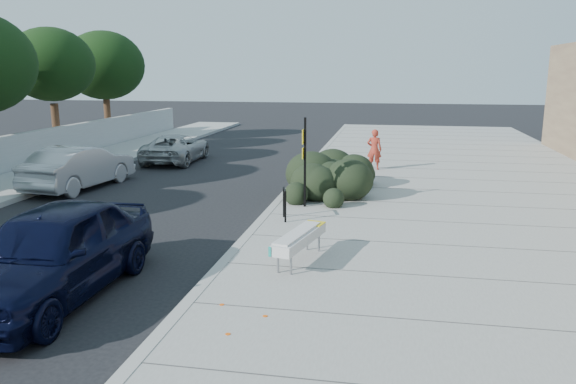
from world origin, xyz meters
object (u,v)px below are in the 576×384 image
object	(u,v)px
bench	(300,239)
sign_post	(304,157)
pedestrian	(374,149)
wagon_silver	(80,167)
suv_silver	(176,148)
bike_rack	(285,201)
sedan_navy	(52,252)

from	to	relation	value
bench	sign_post	size ratio (longest dim) A/B	0.81
bench	pedestrian	size ratio (longest dim) A/B	1.30
wagon_silver	suv_silver	bearing A→B (deg)	-94.10
bench	bike_rack	xyz separation A→B (m)	(-0.91, 3.14, 0.02)
bench	wagon_silver	size ratio (longest dim) A/B	0.46
sedan_navy	pedestrian	size ratio (longest dim) A/B	3.11
bench	pedestrian	distance (m)	11.24
suv_silver	pedestrian	bearing A→B (deg)	169.63
bike_rack	sign_post	bearing A→B (deg)	64.27
sign_post	sedan_navy	xyz separation A→B (m)	(-3.38, -6.87, -0.75)
sedan_navy	suv_silver	size ratio (longest dim) A/B	1.11
wagon_silver	pedestrian	size ratio (longest dim) A/B	2.83
bike_rack	pedestrian	bearing A→B (deg)	60.80
bike_rack	sedan_navy	world-z (taller)	sedan_navy
sedan_navy	wagon_silver	bearing A→B (deg)	117.98
suv_silver	bike_rack	bearing A→B (deg)	123.19
wagon_silver	suv_silver	world-z (taller)	wagon_silver
bench	sedan_navy	xyz separation A→B (m)	(-4.01, -2.23, 0.20)
sign_post	pedestrian	size ratio (longest dim) A/B	1.61
sign_post	pedestrian	bearing A→B (deg)	77.61
bench	suv_silver	bearing A→B (deg)	134.06
wagon_silver	pedestrian	distance (m)	10.79
wagon_silver	sign_post	bearing A→B (deg)	173.53
bench	sedan_navy	bearing A→B (deg)	-138.06
sign_post	wagon_silver	world-z (taller)	sign_post
sign_post	suv_silver	xyz separation A→B (m)	(-6.88, 7.76, -0.97)
bench	bike_rack	world-z (taller)	bike_rack
wagon_silver	bench	bearing A→B (deg)	149.49
bench	bike_rack	distance (m)	3.27
pedestrian	suv_silver	bearing A→B (deg)	-3.53
sedan_navy	suv_silver	bearing A→B (deg)	103.54
suv_silver	sign_post	bearing A→B (deg)	129.26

